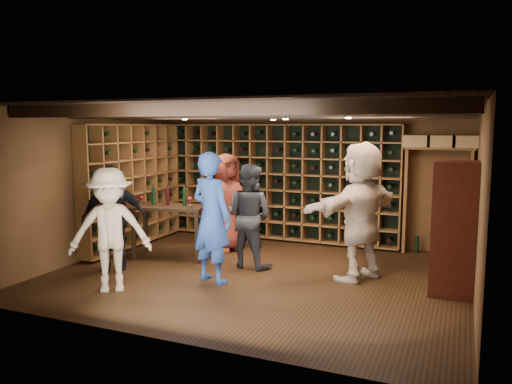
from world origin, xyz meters
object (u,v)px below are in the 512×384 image
at_px(guest_red_floral, 226,202).
at_px(man_blue_shirt, 211,218).
at_px(man_grey_suit, 249,216).
at_px(guest_khaki, 110,230).
at_px(tasting_table, 169,212).
at_px(guest_beige, 361,211).
at_px(display_cabinet, 453,231).
at_px(guest_woman_black, 114,218).

bearing_deg(guest_red_floral, man_blue_shirt, -137.31).
height_order(man_grey_suit, guest_khaki, guest_khaki).
xyz_separation_m(man_grey_suit, tasting_table, (-1.43, -0.06, -0.03)).
bearing_deg(guest_beige, man_grey_suit, -59.76).
distance_m(man_blue_shirt, guest_khaki, 1.39).
bearing_deg(guest_khaki, tasting_table, 59.05).
distance_m(display_cabinet, man_blue_shirt, 3.27).
bearing_deg(tasting_table, man_blue_shirt, -47.11).
relative_size(man_blue_shirt, guest_woman_black, 1.14).
bearing_deg(man_grey_suit, man_blue_shirt, 87.29).
height_order(guest_woman_black, tasting_table, guest_woman_black).
height_order(display_cabinet, guest_red_floral, display_cabinet).
height_order(man_blue_shirt, guest_red_floral, man_blue_shirt).
xyz_separation_m(guest_red_floral, guest_beige, (2.55, -0.78, 0.13)).
relative_size(display_cabinet, guest_khaki, 1.04).
bearing_deg(display_cabinet, guest_woman_black, -170.79).
xyz_separation_m(man_grey_suit, guest_khaki, (-1.25, -1.81, 0.02)).
height_order(guest_red_floral, guest_khaki, guest_red_floral).
distance_m(guest_red_floral, guest_woman_black, 2.08).
xyz_separation_m(guest_woman_black, guest_khaki, (0.59, -0.83, 0.02)).
bearing_deg(guest_red_floral, guest_woman_black, 172.86).
bearing_deg(guest_beige, guest_red_floral, -78.06).
distance_m(man_grey_suit, guest_red_floral, 1.15).
bearing_deg(display_cabinet, tasting_table, 178.34).
distance_m(man_grey_suit, guest_khaki, 2.20).
height_order(guest_khaki, guest_beige, guest_beige).
relative_size(guest_red_floral, tasting_table, 1.35).
distance_m(guest_khaki, guest_beige, 3.53).
bearing_deg(guest_red_floral, display_cabinet, -81.76).
bearing_deg(display_cabinet, man_blue_shirt, -166.92).
xyz_separation_m(man_blue_shirt, man_grey_suit, (0.18, 0.93, -0.11)).
bearing_deg(man_grey_suit, guest_red_floral, -37.71).
bearing_deg(display_cabinet, guest_beige, 169.79).
xyz_separation_m(man_grey_suit, guest_beige, (1.75, 0.04, 0.19)).
bearing_deg(guest_woman_black, man_blue_shirt, 141.72).
bearing_deg(guest_khaki, man_blue_shirt, 2.43).
distance_m(man_grey_suit, guest_beige, 1.76).
distance_m(display_cabinet, guest_khaki, 4.56).
relative_size(guest_beige, tasting_table, 1.55).
distance_m(guest_beige, tasting_table, 3.19).
height_order(guest_red_floral, guest_beige, guest_beige).
relative_size(display_cabinet, tasting_table, 1.35).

